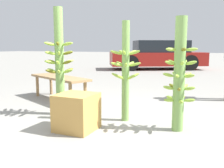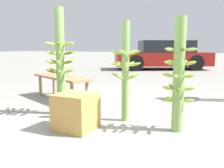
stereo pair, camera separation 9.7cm
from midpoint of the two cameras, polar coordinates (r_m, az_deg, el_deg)
ground_plane at (r=3.26m, az=0.05°, el=-9.84°), size 80.00×80.00×0.00m
banana_stalk_left at (r=3.82m, az=-11.00°, el=5.18°), size 0.47×0.44×1.60m
banana_stalk_center at (r=3.42m, az=3.93°, el=3.14°), size 0.43×0.43×1.37m
banana_stalk_right at (r=3.10m, az=15.89°, el=1.95°), size 0.40×0.40×1.38m
market_bench at (r=4.94m, az=-10.89°, el=1.02°), size 1.57×1.01×0.46m
parked_car at (r=11.60m, az=11.79°, el=6.43°), size 4.47×3.47×1.29m
produce_crate at (r=3.14m, az=-7.36°, el=-6.29°), size 0.46×0.46×0.46m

